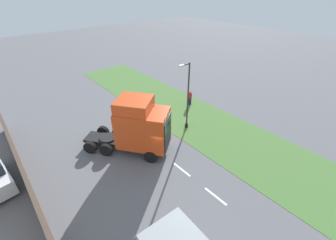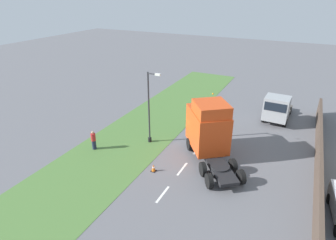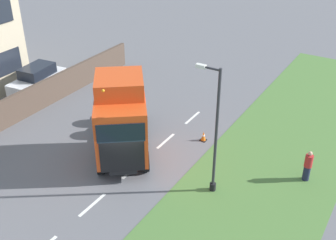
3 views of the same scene
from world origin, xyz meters
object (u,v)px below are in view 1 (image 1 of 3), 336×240
lorry_cab (140,127)px  traffic_cone_lead (143,118)px  pedestrian (190,98)px  lamp_post (187,100)px

lorry_cab → traffic_cone_lead: lorry_cab is taller
pedestrian → traffic_cone_lead: 6.06m
lamp_post → traffic_cone_lead: (2.34, -3.73, -2.65)m
pedestrian → lorry_cab: bearing=20.1°
lorry_cab → pedestrian: bearing=162.9°
lorry_cab → pedestrian: lorry_cab is taller
lorry_cab → lamp_post: bearing=143.8°
lorry_cab → traffic_cone_lead: 5.18m
lorry_cab → lamp_post: lamp_post is taller
lorry_cab → lamp_post: 5.19m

